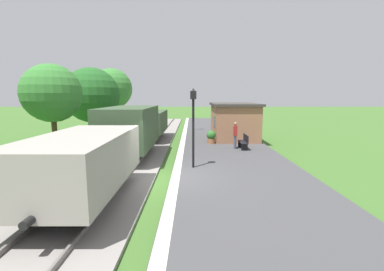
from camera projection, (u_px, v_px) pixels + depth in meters
ground_plane at (166, 182)px, 11.20m from camera, size 160.00×160.00×0.00m
platform_slab at (242, 179)px, 11.19m from camera, size 6.00×60.00×0.25m
platform_edge_stripe at (175, 176)px, 11.16m from camera, size 0.36×60.00×0.01m
track_ballast at (109, 181)px, 11.19m from camera, size 3.80×60.00×0.12m
rail_near at (126, 178)px, 11.17m from camera, size 0.07×60.00×0.14m
rail_far at (91, 178)px, 11.16m from camera, size 0.07×60.00×0.14m
freight_train at (130, 133)px, 14.97m from camera, size 2.50×19.40×2.72m
station_hut at (233, 121)px, 21.22m from camera, size 3.50×5.80×2.78m
bench_near_hut at (243, 141)px, 16.95m from camera, size 0.42×1.50×0.91m
person_waiting at (235, 134)px, 16.93m from camera, size 0.28×0.40×1.71m
potted_planter at (210, 137)px, 18.88m from camera, size 0.64×0.64×0.92m
lamp_post_near at (193, 113)px, 12.19m from camera, size 0.28×0.28×3.70m
lamp_post_far at (192, 104)px, 25.75m from camera, size 0.28×0.28×3.70m
tree_trackside_mid at (51, 94)px, 14.29m from camera, size 3.13×3.13×5.30m
tree_trackside_far at (91, 95)px, 21.32m from camera, size 4.38×4.38×5.85m
tree_field_left at (111, 89)px, 28.73m from camera, size 4.32×4.32×6.54m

